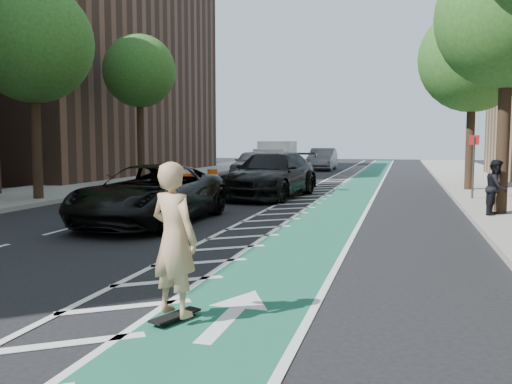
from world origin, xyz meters
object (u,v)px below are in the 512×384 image
(suv_near, at_px, (151,194))
(suv_far, at_px, (272,175))
(skateboarder, at_px, (174,239))
(barrel_a, at_px, (139,198))

(suv_near, relative_size, suv_far, 0.93)
(suv_near, bearing_deg, skateboarder, -61.46)
(suv_near, height_order, barrel_a, suv_near)
(suv_far, bearing_deg, suv_near, -95.27)
(suv_far, relative_size, barrel_a, 7.53)
(suv_near, bearing_deg, barrel_a, 123.94)
(suv_near, xyz_separation_m, barrel_a, (-1.76, 2.66, -0.41))
(skateboarder, xyz_separation_m, suv_near, (-3.95, 7.39, -0.25))
(suv_far, bearing_deg, barrel_a, -117.24)
(suv_near, bearing_deg, suv_far, 79.06)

